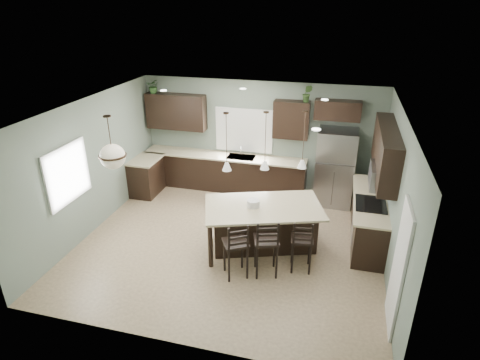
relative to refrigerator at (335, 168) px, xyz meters
name	(u,v)px	position (x,y,z in m)	size (l,w,h in m)	color
ground	(230,242)	(-1.92, -2.34, -0.93)	(6.00, 6.00, 0.00)	#9E8466
pantry_door	(398,269)	(1.05, -3.89, 0.09)	(0.04, 0.82, 2.04)	white
window_back	(244,130)	(-2.32, 0.40, 0.62)	(1.35, 0.02, 1.00)	white
window_left	(67,174)	(-4.91, -3.14, 0.62)	(0.02, 1.10, 1.00)	white
left_return_cabs	(146,177)	(-4.62, -0.64, -0.48)	(0.60, 0.90, 0.90)	black
left_return_countertop	(145,160)	(-4.60, -0.64, -0.01)	(0.66, 0.96, 0.04)	#C2BA93
back_lower_cabs	(224,173)	(-2.77, 0.11, -0.48)	(4.20, 0.60, 0.90)	black
back_countertop	(224,156)	(-2.77, 0.09, -0.01)	(4.20, 0.66, 0.04)	#C2BA93
sink_inset	(241,157)	(-2.32, 0.09, 0.01)	(0.70, 0.45, 0.01)	gray
faucet	(241,152)	(-2.32, 0.06, 0.16)	(0.02, 0.02, 0.28)	silver
back_upper_left	(176,112)	(-4.07, 0.24, 1.02)	(1.55, 0.34, 0.90)	black
back_upper_right	(291,120)	(-1.12, 0.24, 1.02)	(0.85, 0.34, 0.90)	black
fridge_header	(338,110)	(-0.07, 0.24, 1.32)	(1.05, 0.34, 0.45)	black
right_lower_cabs	(368,219)	(0.78, -1.46, -0.48)	(0.60, 2.35, 0.90)	black
right_countertop	(370,199)	(0.76, -1.46, -0.01)	(0.66, 2.35, 0.04)	#C2BA93
cooktop	(371,204)	(0.76, -1.74, 0.02)	(0.58, 0.75, 0.02)	black
wall_oven_front	(353,224)	(0.47, -1.74, -0.48)	(0.01, 0.72, 0.60)	gray
right_upper_cabs	(386,151)	(0.91, -1.46, 1.02)	(0.34, 2.35, 0.90)	black
microwave	(381,176)	(0.86, -1.74, 0.62)	(0.40, 0.75, 0.40)	gray
refrigerator	(335,168)	(0.00, 0.00, 0.00)	(0.90, 0.74, 1.85)	#919299
kitchen_island	(263,227)	(-1.25, -2.32, -0.46)	(2.24, 1.27, 0.92)	black
serving_dish	(253,203)	(-1.44, -2.38, 0.07)	(0.24, 0.24, 0.14)	silver
bar_stool_left	(236,249)	(-1.54, -3.33, -0.37)	(0.41, 0.41, 1.12)	black
bar_stool_center	(266,246)	(-1.03, -3.14, -0.35)	(0.43, 0.43, 1.15)	black
bar_stool_right	(302,244)	(-0.43, -2.86, -0.39)	(0.39, 0.39, 1.07)	black
pendant_left	(226,142)	(-1.92, -2.55, 1.32)	(0.17, 0.17, 1.10)	white
pendant_center	(265,141)	(-1.25, -2.32, 1.32)	(0.17, 0.17, 1.10)	silver
pendant_right	(304,140)	(-0.59, -2.09, 1.32)	(0.17, 0.17, 1.10)	silver
chandelier	(111,142)	(-3.81, -3.24, 1.39)	(0.49, 0.49, 0.97)	#F3E6C7
plant_back_left	(153,86)	(-4.63, 0.21, 1.65)	(0.32, 0.28, 0.36)	#295023
plant_back_right	(307,94)	(-0.79, 0.21, 1.68)	(0.22, 0.18, 0.40)	#345625
room_shell	(230,166)	(-1.92, -2.34, 0.77)	(6.00, 6.00, 6.00)	slate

